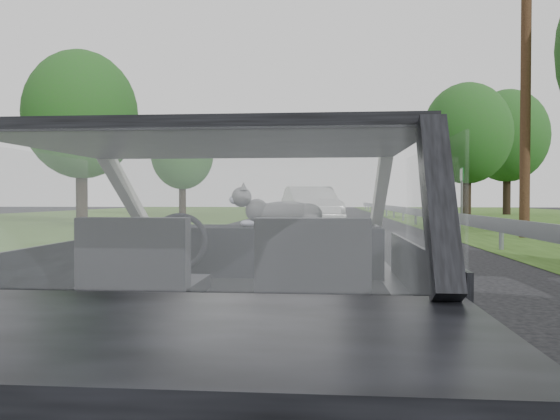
% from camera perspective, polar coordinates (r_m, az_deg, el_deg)
% --- Properties ---
extents(subject_car, '(1.80, 4.00, 1.45)m').
position_cam_1_polar(subject_car, '(2.84, -4.54, -7.92)').
color(subject_car, black).
rests_on(subject_car, ground).
extents(dashboard, '(1.58, 0.45, 0.30)m').
position_cam_1_polar(dashboard, '(3.43, -2.83, -4.21)').
color(dashboard, black).
rests_on(dashboard, subject_car).
extents(driver_seat, '(0.50, 0.72, 0.42)m').
position_cam_1_polar(driver_seat, '(2.63, -14.26, -5.25)').
color(driver_seat, '#28282B').
rests_on(driver_seat, subject_car).
extents(passenger_seat, '(0.50, 0.72, 0.42)m').
position_cam_1_polar(passenger_seat, '(2.49, 3.49, -5.59)').
color(passenger_seat, '#28282B').
rests_on(passenger_seat, subject_car).
extents(steering_wheel, '(0.36, 0.36, 0.04)m').
position_cam_1_polar(steering_wheel, '(3.22, -10.63, -3.35)').
color(steering_wheel, black).
rests_on(steering_wheel, dashboard).
extents(cat, '(0.63, 0.28, 0.27)m').
position_cam_1_polar(cat, '(3.43, 0.56, -0.21)').
color(cat, slate).
rests_on(cat, dashboard).
extents(guardrail, '(0.05, 90.00, 0.32)m').
position_cam_1_polar(guardrail, '(13.34, 21.65, -1.41)').
color(guardrail, gray).
rests_on(guardrail, ground).
extents(other_car, '(2.97, 5.31, 1.65)m').
position_cam_1_polar(other_car, '(21.71, 3.19, 0.31)').
color(other_car, silver).
rests_on(other_car, ground).
extents(highway_sign, '(0.23, 1.04, 2.59)m').
position_cam_1_polar(highway_sign, '(26.90, 18.45, 1.43)').
color(highway_sign, '#0F6C23').
rests_on(highway_sign, ground).
extents(utility_pole, '(0.39, 0.39, 9.04)m').
position_cam_1_polar(utility_pole, '(18.08, 24.28, 11.78)').
color(utility_pole, '#523823').
rests_on(utility_pole, ground).
extents(tree_2, '(6.32, 6.32, 7.25)m').
position_cam_1_polar(tree_2, '(31.55, 18.92, 5.62)').
color(tree_2, '#244C20').
rests_on(tree_2, ground).
extents(tree_3, '(7.10, 7.10, 8.69)m').
position_cam_1_polar(tree_3, '(42.45, 22.64, 5.42)').
color(tree_3, '#244C20').
rests_on(tree_3, ground).
extents(tree_5, '(5.09, 5.09, 7.65)m').
position_cam_1_polar(tree_5, '(26.53, -20.05, 6.89)').
color(tree_5, '#244C20').
rests_on(tree_5, ground).
extents(tree_6, '(5.78, 5.78, 6.65)m').
position_cam_1_polar(tree_6, '(39.09, -10.17, 4.37)').
color(tree_6, '#244C20').
rests_on(tree_6, ground).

